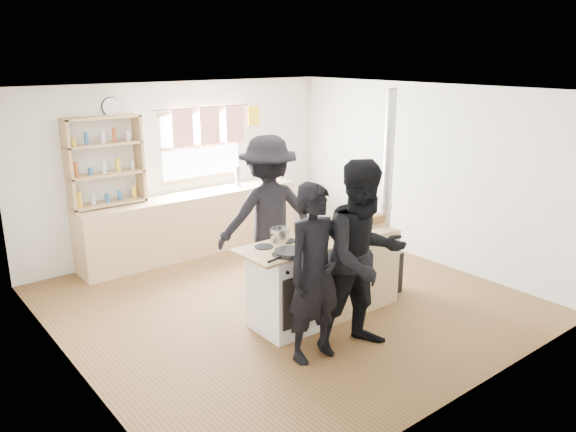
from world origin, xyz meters
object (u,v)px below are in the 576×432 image
Objects in this scene: thermos at (238,177)px; stockpot_counter at (347,222)px; bread_board at (375,221)px; flue_heater at (384,242)px; skillet_greens at (290,252)px; roast_tray at (323,232)px; person_near_right at (364,257)px; cooking_island at (326,276)px; person_near_left at (315,273)px; person_far at (268,215)px; stockpot_stove at (280,235)px.

stockpot_counter is at bearing -96.13° from thermos.
bread_board is 0.41m from flue_heater.
roast_tray is at bearing 20.93° from skillet_greens.
person_near_right reaches higher than bread_board.
thermos is 2.91m from cooking_island.
person_near_left is at bearing -158.88° from flue_heater.
thermos reaches higher than bread_board.
person_near_left is (-1.38, -3.41, -0.16)m from thermos.
person_far is at bearing 63.29° from skillet_greens.
thermos is 2.80m from flue_heater.
person_near_left is 0.90× the size of person_far.
cooking_island is at bearing 16.85° from skillet_greens.
thermos is 3.67m from person_near_right.
person_near_right is (-0.60, -0.85, -0.05)m from stockpot_counter.
bread_board is at bearing -9.46° from stockpot_stove.
skillet_greens is 0.20× the size of person_near_right.
roast_tray is at bearing 177.88° from flue_heater.
stockpot_counter is 0.39m from bread_board.
bread_board is at bearing 7.09° from skillet_greens.
roast_tray is 0.16× the size of flue_heater.
cooking_island is at bearing -178.81° from flue_heater.
cooking_island is 0.87m from skillet_greens.
cooking_island is 0.96m from person_near_right.
thermos is 0.72× the size of roast_tray.
cooking_island is at bearing 109.37° from person_far.
roast_tray is 1.01m from person_near_left.
roast_tray is 1.87× the size of stockpot_stove.
thermos is 0.15× the size of person_near_right.
thermos is 3.68m from person_near_left.
roast_tray is (0.69, 0.26, 0.01)m from skillet_greens.
stockpot_stove is 0.80× the size of stockpot_counter.
roast_tray is (0.01, 0.06, 0.51)m from cooking_island.
skillet_greens is 0.44m from person_near_left.
person_near_right is (0.28, -0.97, -0.04)m from stockpot_stove.
person_near_left is at bearing -136.20° from roast_tray.
stockpot_stove is 0.89m from stockpot_counter.
person_far is (-0.85, 0.98, -0.00)m from bread_board.
person_near_left is at bearing 175.22° from person_near_right.
person_near_left is at bearing -157.42° from bread_board.
roast_tray is (-0.66, -2.71, -0.07)m from thermos.
skillet_greens is 1.42× the size of stockpot_counter.
cooking_island is (-0.66, -2.77, -0.58)m from thermos.
bread_board is (0.38, -0.09, -0.04)m from stockpot_counter.
stockpot_counter is at bearing 8.82° from cooking_island.
flue_heater is at bearing 7.74° from skillet_greens.
stockpot_counter is at bearing 131.19° from person_far.
flue_heater is at bearing 152.87° from person_far.
flue_heater is at bearing -2.12° from roast_tray.
stockpot_counter reaches higher than stockpot_stove.
stockpot_stove is 1.28m from bread_board.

